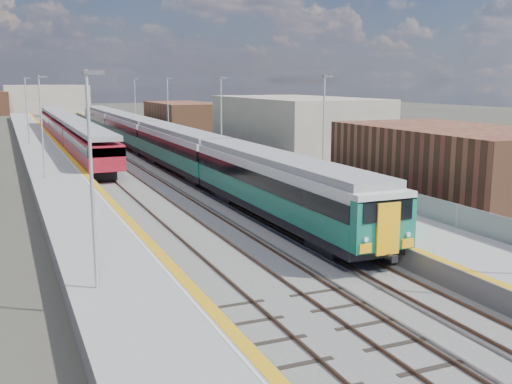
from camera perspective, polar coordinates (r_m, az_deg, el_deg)
ground at (r=64.38m, az=-11.25°, el=3.09°), size 320.00×320.00×0.00m
ballast_bed at (r=66.41m, az=-13.60°, el=3.25°), size 10.50×155.00×0.06m
tracks at (r=68.14m, az=-13.34°, el=3.51°), size 8.96×160.00×0.17m
platform_right at (r=67.96m, az=-7.33°, el=4.05°), size 4.70×155.00×8.52m
platform_left at (r=65.60m, az=-19.48°, el=3.28°), size 4.30×155.00×8.52m
green_train at (r=63.79m, az=-9.88°, el=5.18°), size 3.01×83.77×3.32m
red_train at (r=77.69m, az=-17.52°, el=5.70°), size 2.96×59.96×3.73m
tree_d at (r=85.99m, az=1.14°, el=7.40°), size 3.98×3.98×5.39m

